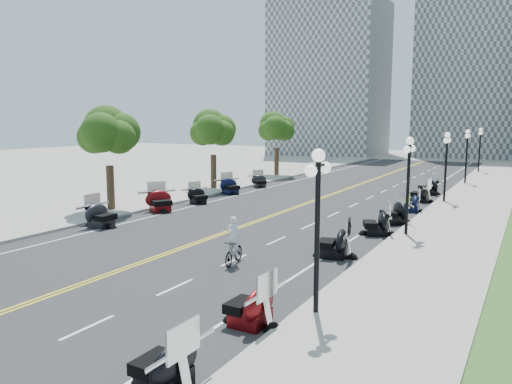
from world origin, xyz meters
The scene contains 50 objects.
ground centered at (0.00, 0.00, 0.00)m, with size 160.00×160.00×0.00m, color gray.
road centered at (0.00, 10.00, 0.00)m, with size 16.00×90.00×0.01m, color #333335.
centerline_yellow_a centered at (-0.12, 10.00, 0.01)m, with size 0.12×90.00×0.00m, color yellow.
centerline_yellow_b centered at (0.12, 10.00, 0.01)m, with size 0.12×90.00×0.00m, color yellow.
edge_line_north centered at (6.40, 10.00, 0.01)m, with size 0.12×90.00×0.00m, color white.
edge_line_south centered at (-6.40, 10.00, 0.01)m, with size 0.12×90.00×0.00m, color white.
lane_dash_3 centered at (3.20, -12.00, 0.01)m, with size 0.12×2.00×0.00m, color white.
lane_dash_4 centered at (3.20, -8.00, 0.01)m, with size 0.12×2.00×0.00m, color white.
lane_dash_5 centered at (3.20, -4.00, 0.01)m, with size 0.12×2.00×0.00m, color white.
lane_dash_6 centered at (3.20, 0.00, 0.01)m, with size 0.12×2.00×0.00m, color white.
lane_dash_7 centered at (3.20, 4.00, 0.01)m, with size 0.12×2.00×0.00m, color white.
lane_dash_8 centered at (3.20, 8.00, 0.01)m, with size 0.12×2.00×0.00m, color white.
lane_dash_9 centered at (3.20, 12.00, 0.01)m, with size 0.12×2.00×0.00m, color white.
lane_dash_10 centered at (3.20, 16.00, 0.01)m, with size 0.12×2.00×0.00m, color white.
lane_dash_11 centered at (3.20, 20.00, 0.01)m, with size 0.12×2.00×0.00m, color white.
lane_dash_12 centered at (3.20, 24.00, 0.01)m, with size 0.12×2.00×0.00m, color white.
lane_dash_13 centered at (3.20, 28.00, 0.01)m, with size 0.12×2.00×0.00m, color white.
lane_dash_14 centered at (3.20, 32.00, 0.01)m, with size 0.12×2.00×0.00m, color white.
lane_dash_15 centered at (3.20, 36.00, 0.01)m, with size 0.12×2.00×0.00m, color white.
lane_dash_16 centered at (3.20, 40.00, 0.01)m, with size 0.12×2.00×0.00m, color white.
lane_dash_17 centered at (3.20, 44.00, 0.01)m, with size 0.12×2.00×0.00m, color white.
lane_dash_18 centered at (3.20, 48.00, 0.01)m, with size 0.12×2.00×0.00m, color white.
lane_dash_19 centered at (3.20, 52.00, 0.01)m, with size 0.12×2.00×0.00m, color white.
sidewalk_north centered at (10.50, 10.00, 0.07)m, with size 5.00×90.00×0.15m, color #9E9991.
sidewalk_south centered at (-10.50, 10.00, 0.07)m, with size 5.00×90.00×0.15m, color #9E9991.
distant_block_a centered at (-18.00, 62.00, 13.00)m, with size 18.00×14.00×26.00m, color gray.
distant_block_b centered at (4.00, 68.00, 15.00)m, with size 16.00×12.00×30.00m, color gray.
street_lamp_1 centered at (8.60, -8.00, 2.60)m, with size 0.50×1.20×4.90m, color black, non-canonical shape.
street_lamp_2 centered at (8.60, 4.00, 2.60)m, with size 0.50×1.20×4.90m, color black, non-canonical shape.
street_lamp_3 centered at (8.60, 16.00, 2.60)m, with size 0.50×1.20×4.90m, color black, non-canonical shape.
street_lamp_4 centered at (8.60, 28.00, 2.60)m, with size 0.50×1.20×4.90m, color black, non-canonical shape.
street_lamp_5 centered at (8.60, 40.00, 2.60)m, with size 0.50×1.20×4.90m, color black, non-canonical shape.
tree_2 centered at (-10.00, 2.00, 4.75)m, with size 4.80×4.80×9.20m, color #235619, non-canonical shape.
tree_3 centered at (-10.00, 14.00, 4.75)m, with size 4.80×4.80×9.20m, color #235619, non-canonical shape.
tree_4 centered at (-10.00, 26.00, 4.75)m, with size 4.80×4.80×9.20m, color #235619, non-canonical shape.
motorcycle_n_2 centered at (7.29, -13.53, 0.68)m, with size 1.93×1.93×1.35m, color black, non-canonical shape.
motorcycle_n_3 centered at (7.20, -9.58, 0.69)m, with size 1.97×1.97×1.38m, color #590A0C, non-canonical shape.
motorcycle_n_5 centered at (6.75, -1.45, 0.73)m, with size 2.08×2.08×1.46m, color black, non-canonical shape.
motorcycle_n_6 centered at (7.17, 3.65, 0.71)m, with size 2.04×2.04×1.43m, color black, non-canonical shape.
motorcycle_n_7 centered at (7.28, 6.91, 0.74)m, with size 2.12×2.12×1.48m, color black, non-canonical shape.
motorcycle_n_8 centered at (7.23, 11.35, 0.63)m, with size 1.81×1.81×1.27m, color black, non-canonical shape.
motorcycle_n_9 centered at (6.99, 15.79, 0.71)m, with size 2.03×2.03×1.42m, color black, non-canonical shape.
motorcycle_n_10 centered at (6.85, 19.64, 0.71)m, with size 2.04×2.04×1.43m, color black, non-canonical shape.
motorcycle_s_5 centered at (-6.75, -1.97, 0.75)m, with size 2.14×2.14×1.50m, color black, non-canonical shape.
motorcycle_s_6 centered at (-7.04, 3.40, 0.78)m, with size 2.23×2.23×1.56m, color #590A0C, non-canonical shape.
motorcycle_s_7 centered at (-6.74, 7.18, 0.63)m, with size 1.80×1.80×1.26m, color black, non-canonical shape.
motorcycle_s_8 centered at (-7.22, 12.28, 0.71)m, with size 2.03×2.03×1.42m, color black, non-canonical shape.
motorcycle_s_9 centered at (-7.14, 17.05, 0.62)m, with size 1.78×1.78×1.24m, color black, non-canonical shape.
bicycle centered at (3.52, -4.53, 0.53)m, with size 0.50×1.75×1.05m, color #A51414.
cyclist_rider centered at (3.52, -4.53, 1.89)m, with size 0.61×0.40×1.68m, color silver.
Camera 1 is at (14.09, -21.53, 5.91)m, focal length 35.00 mm.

